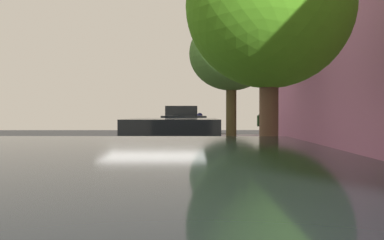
% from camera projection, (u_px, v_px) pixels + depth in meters
% --- Properties ---
extents(ground, '(58.41, 58.41, 0.00)m').
position_uv_depth(ground, '(155.00, 178.00, 10.32)').
color(ground, '#2C2C2C').
extents(sidewalk, '(4.22, 36.50, 0.15)m').
position_uv_depth(sidewalk, '(309.00, 175.00, 10.36)').
color(sidewalk, '#98949E').
rests_on(sidewalk, ground).
extents(curb_edge, '(0.16, 36.50, 0.15)m').
position_uv_depth(curb_edge, '(221.00, 175.00, 10.34)').
color(curb_edge, gray).
rests_on(curb_edge, ground).
extents(lane_stripe_centre, '(0.14, 35.80, 0.01)m').
position_uv_depth(lane_stripe_centre, '(15.00, 181.00, 9.93)').
color(lane_stripe_centre, white).
rests_on(lane_stripe_centre, ground).
extents(lane_stripe_bike_edge, '(0.12, 36.50, 0.01)m').
position_uv_depth(lane_stripe_bike_edge, '(161.00, 178.00, 10.32)').
color(lane_stripe_bike_edge, white).
rests_on(lane_stripe_bike_edge, ground).
extents(parked_sedan_black_second, '(1.92, 4.44, 1.52)m').
position_uv_depth(parked_sedan_black_second, '(173.00, 163.00, 7.28)').
color(parked_sedan_black_second, black).
rests_on(parked_sedan_black_second, ground).
extents(parked_sedan_grey_mid, '(2.02, 4.49, 1.52)m').
position_uv_depth(parked_sedan_grey_mid, '(182.00, 137.00, 15.12)').
color(parked_sedan_grey_mid, slate).
rests_on(parked_sedan_grey_mid, ground).
extents(parked_suv_silver_far, '(2.02, 4.73, 1.99)m').
position_uv_depth(parked_suv_silver_far, '(182.00, 124.00, 23.22)').
color(parked_suv_silver_far, '#B7BABF').
rests_on(parked_suv_silver_far, ground).
extents(bicycle_at_curb, '(1.22, 1.30, 0.76)m').
position_uv_depth(bicycle_at_curb, '(195.00, 140.00, 19.01)').
color(bicycle_at_curb, black).
rests_on(bicycle_at_curb, ground).
extents(cyclist_with_backpack, '(0.55, 0.54, 1.63)m').
position_uv_depth(cyclist_with_backpack, '(200.00, 127.00, 18.53)').
color(cyclist_with_backpack, '#C6B284').
rests_on(cyclist_with_backpack, ground).
extents(street_tree_mid_block, '(3.76, 3.76, 5.72)m').
position_uv_depth(street_tree_mid_block, '(269.00, 7.00, 9.41)').
color(street_tree_mid_block, brown).
rests_on(street_tree_mid_block, sidewalk).
extents(street_tree_far_end, '(3.52, 3.52, 5.49)m').
position_uv_depth(street_tree_far_end, '(231.00, 54.00, 17.43)').
color(street_tree_far_end, '#4C4425').
rests_on(street_tree_far_end, sidewalk).
extents(pedestrian_on_phone, '(0.61, 0.31, 1.63)m').
position_uv_depth(pedestrian_on_phone, '(263.00, 124.00, 20.95)').
color(pedestrian_on_phone, black).
rests_on(pedestrian_on_phone, sidewalk).
extents(fire_hydrant, '(0.22, 0.22, 0.84)m').
position_uv_depth(fire_hydrant, '(282.00, 191.00, 5.58)').
color(fire_hydrant, red).
rests_on(fire_hydrant, sidewalk).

